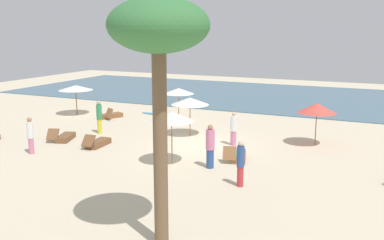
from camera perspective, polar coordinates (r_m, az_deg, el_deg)
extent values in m
plane|color=beige|center=(21.93, 1.59, -3.33)|extent=(60.00, 60.00, 0.00)
cube|color=#476B7F|center=(37.83, 11.78, 2.93)|extent=(48.00, 16.00, 0.06)
cylinder|color=brown|center=(30.47, -14.72, 2.47)|extent=(0.06, 0.06, 1.94)
cone|color=white|center=(30.35, -14.81, 4.06)|extent=(2.25, 2.25, 0.33)
cylinder|color=brown|center=(22.57, 15.74, -0.62)|extent=(0.04, 0.04, 2.08)
cone|color=#D84C3F|center=(22.41, 15.86, 1.50)|extent=(1.87, 1.87, 0.48)
cylinder|color=olive|center=(18.70, -2.62, -2.45)|extent=(0.05, 0.05, 2.25)
cone|color=silver|center=(18.49, -2.65, 0.46)|extent=(1.94, 1.94, 0.41)
cylinder|color=olive|center=(27.35, -1.73, 1.92)|extent=(0.05, 0.05, 2.04)
cone|color=white|center=(27.21, -1.74, 3.78)|extent=(1.92, 1.92, 0.35)
cylinder|color=olive|center=(23.66, -0.26, 0.35)|extent=(0.05, 0.05, 2.04)
cone|color=silver|center=(23.50, -0.26, 2.46)|extent=(2.03, 2.03, 0.38)
cube|color=brown|center=(23.87, -16.03, -2.19)|extent=(1.10, 1.62, 0.28)
cube|color=brown|center=(23.49, -17.57, -1.79)|extent=(0.70, 0.65, 0.54)
cube|color=brown|center=(19.73, 6.07, -4.70)|extent=(1.00, 1.61, 0.28)
cube|color=brown|center=(19.10, 4.87, -4.33)|extent=(0.67, 0.58, 0.57)
cube|color=#338C59|center=(19.69, 6.08, -4.27)|extent=(0.79, 1.15, 0.03)
cube|color=brown|center=(29.09, -10.46, 0.56)|extent=(1.21, 1.61, 0.28)
cube|color=brown|center=(28.35, -10.69, 0.88)|extent=(0.67, 0.58, 0.61)
cube|color=brown|center=(22.30, -12.01, -2.95)|extent=(0.71, 1.54, 0.28)
cube|color=brown|center=(21.73, -13.25, -2.64)|extent=(0.60, 0.52, 0.54)
cylinder|color=yellow|center=(24.88, -11.85, -0.81)|extent=(0.27, 0.27, 0.79)
cylinder|color=#338C59|center=(24.72, -11.93, 1.03)|extent=(0.32, 0.32, 0.83)
sphere|color=tan|center=(24.63, -11.98, 2.20)|extent=(0.22, 0.22, 0.22)
cylinder|color=#D17299|center=(21.75, -20.07, -3.17)|extent=(0.32, 0.32, 0.75)
cylinder|color=white|center=(21.57, -20.21, -1.21)|extent=(0.38, 0.38, 0.78)
sphere|color=#A37556|center=(21.48, -20.30, 0.04)|extent=(0.21, 0.21, 0.21)
cylinder|color=#D17299|center=(22.00, 5.36, -2.34)|extent=(0.30, 0.30, 0.73)
cylinder|color=white|center=(21.83, 5.40, -0.44)|extent=(0.35, 0.35, 0.76)
sphere|color=tan|center=(21.74, 5.43, 0.78)|extent=(0.21, 0.21, 0.21)
cylinder|color=#2D4C8C|center=(18.41, 2.35, -5.01)|extent=(0.40, 0.40, 0.80)
cylinder|color=#D17299|center=(18.19, 2.37, -2.55)|extent=(0.47, 0.47, 0.84)
sphere|color=#A37556|center=(18.07, 2.39, -0.95)|extent=(0.23, 0.23, 0.23)
cylinder|color=#BF3338|center=(16.43, 6.25, -7.28)|extent=(0.32, 0.32, 0.75)
cylinder|color=#2D4C8C|center=(16.19, 6.31, -4.71)|extent=(0.38, 0.38, 0.78)
sphere|color=beige|center=(16.06, 6.35, -3.04)|extent=(0.21, 0.21, 0.21)
cylinder|color=brown|center=(11.39, -4.11, -3.77)|extent=(0.37, 0.37, 5.36)
ellipsoid|color=#38753D|center=(10.97, -4.36, 12.15)|extent=(2.53, 2.53, 1.39)
ellipsoid|color=#338CCC|center=(29.90, -5.02, 0.81)|extent=(1.91, 0.61, 0.07)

